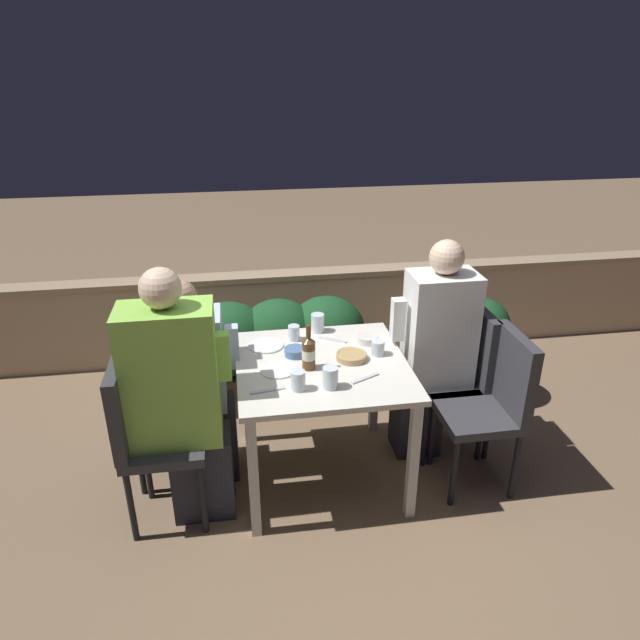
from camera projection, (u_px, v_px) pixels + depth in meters
ground_plane at (322, 474)px, 3.30m from camera, size 16.00×16.00×0.00m
parapet_wall at (291, 313)px, 4.54m from camera, size 9.00×0.18×0.69m
dining_table at (322, 379)px, 3.04m from camera, size 0.90×0.89×0.73m
planter_hedge at (279, 347)px, 3.85m from camera, size 1.18×0.47×0.76m
chair_left_near at (143, 427)px, 2.79m from camera, size 0.41×0.40×0.90m
person_green_blouse at (180, 400)px, 2.76m from camera, size 0.51×0.26×1.36m
chair_left_far at (158, 394)px, 3.07m from camera, size 0.41×0.40×0.90m
person_blue_shirt at (195, 383)px, 3.07m from camera, size 0.49×0.26×1.19m
chair_right_near at (495, 396)px, 3.05m from camera, size 0.41×0.40×0.90m
chair_right_far at (462, 366)px, 3.35m from camera, size 0.41×0.40×0.90m
person_white_polo at (433, 350)px, 3.27m from camera, size 0.47×0.26×1.32m
beer_bottle at (309, 352)px, 2.91m from camera, size 0.07×0.07×0.25m
plate_0 at (266, 345)px, 3.18m from camera, size 0.20×0.20×0.01m
plate_1 at (278, 370)px, 2.93m from camera, size 0.19×0.19×0.01m
bowl_0 at (295, 351)px, 3.07m from camera, size 0.12×0.12×0.04m
bowl_1 at (351, 356)px, 3.03m from camera, size 0.16×0.16×0.04m
bowl_2 at (367, 338)px, 3.21m from camera, size 0.12×0.12×0.04m
glass_cup_0 at (378, 348)px, 3.07m from camera, size 0.07×0.07×0.08m
glass_cup_1 at (294, 333)px, 3.23m from camera, size 0.07×0.07×0.09m
glass_cup_2 at (318, 323)px, 3.33m from camera, size 0.08×0.08×0.11m
glass_cup_3 at (329, 378)px, 2.75m from camera, size 0.08×0.08×0.11m
glass_cup_4 at (298, 381)px, 2.74m from camera, size 0.07×0.07×0.10m
fork_0 at (332, 340)px, 3.24m from camera, size 0.15×0.11×0.01m
fork_1 at (267, 390)px, 2.74m from camera, size 0.17×0.04×0.01m
fork_2 at (365, 378)px, 2.85m from camera, size 0.16×0.09×0.01m
potted_plant at (477, 339)px, 3.86m from camera, size 0.40×0.40×0.76m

